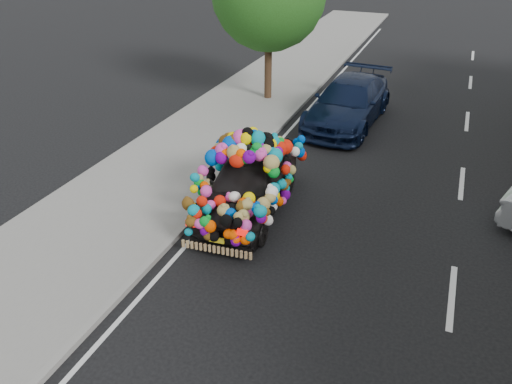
# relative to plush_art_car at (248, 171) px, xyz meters

# --- Properties ---
(ground) EXTENTS (100.00, 100.00, 0.00)m
(ground) POSITION_rel_plush_art_car_xyz_m (1.32, -1.54, -1.07)
(ground) COLOR black
(ground) RESTS_ON ground
(sidewalk) EXTENTS (4.00, 60.00, 0.12)m
(sidewalk) POSITION_rel_plush_art_car_xyz_m (-2.98, -1.54, -1.01)
(sidewalk) COLOR gray
(sidewalk) RESTS_ON ground
(kerb) EXTENTS (0.15, 60.00, 0.13)m
(kerb) POSITION_rel_plush_art_car_xyz_m (-1.03, -1.54, -1.00)
(kerb) COLOR gray
(kerb) RESTS_ON ground
(lane_markings) EXTENTS (6.00, 50.00, 0.01)m
(lane_markings) POSITION_rel_plush_art_car_xyz_m (4.92, -1.54, -1.06)
(lane_markings) COLOR silver
(lane_markings) RESTS_ON ground
(plush_art_car) EXTENTS (2.40, 4.56, 2.09)m
(plush_art_car) POSITION_rel_plush_art_car_xyz_m (0.00, 0.00, 0.00)
(plush_art_car) COLOR black
(plush_art_car) RESTS_ON ground
(navy_sedan) EXTENTS (2.43, 5.34, 1.51)m
(navy_sedan) POSITION_rel_plush_art_car_xyz_m (0.96, 6.70, -0.31)
(navy_sedan) COLOR #0C1733
(navy_sedan) RESTS_ON ground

